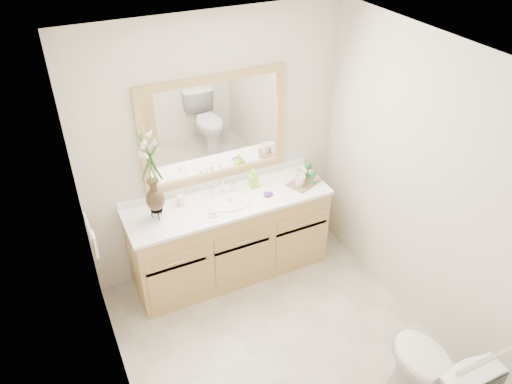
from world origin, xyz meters
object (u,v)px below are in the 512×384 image
tumbler (181,200)px  soap_bottle (253,179)px  toilet (432,373)px  flower_vase (151,165)px  tray (304,182)px

tumbler → soap_bottle: (0.69, -0.01, 0.04)m
toilet → flower_vase: size_ratio=0.99×
soap_bottle → tumbler: bearing=-178.0°
toilet → tumbler: size_ratio=8.59×
flower_vase → toilet: bearing=-55.7°
soap_bottle → tray: (0.44, -0.16, -0.07)m
toilet → flower_vase: 2.57m
flower_vase → tumbler: size_ratio=8.66×
toilet → soap_bottle: bearing=-78.8°
tumbler → tray: 1.15m
soap_bottle → tray: bearing=-16.9°
flower_vase → tray: (1.37, -0.07, -0.51)m
toilet → soap_bottle: 2.16m
tray → toilet: bearing=-113.6°
flower_vase → soap_bottle: bearing=5.3°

